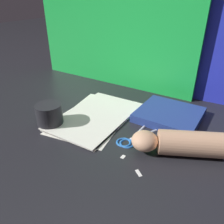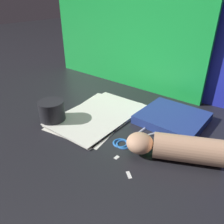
{
  "view_description": "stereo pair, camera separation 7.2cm",
  "coord_description": "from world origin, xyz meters",
  "px_view_note": "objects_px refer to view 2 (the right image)",
  "views": [
    {
      "loc": [
        0.3,
        -0.5,
        0.4
      ],
      "look_at": [
        0.0,
        0.06,
        0.06
      ],
      "focal_mm": 35.0,
      "sensor_mm": 36.0,
      "label": 1
    },
    {
      "loc": [
        0.36,
        -0.46,
        0.4
      ],
      "look_at": [
        0.0,
        0.06,
        0.06
      ],
      "focal_mm": 35.0,
      "sensor_mm": 36.0,
      "label": 2
    }
  ],
  "objects_px": {
    "book_closed": "(172,118)",
    "hand_forearm": "(175,147)",
    "paper_stack": "(98,115)",
    "mug": "(52,112)",
    "scissors": "(129,139)"
  },
  "relations": [
    {
      "from": "paper_stack",
      "to": "scissors",
      "type": "xyz_separation_m",
      "value": [
        0.18,
        -0.07,
        -0.0
      ]
    },
    {
      "from": "paper_stack",
      "to": "mug",
      "type": "xyz_separation_m",
      "value": [
        -0.11,
        -0.12,
        0.03
      ]
    },
    {
      "from": "book_closed",
      "to": "mug",
      "type": "bearing_deg",
      "value": -145.7
    },
    {
      "from": "paper_stack",
      "to": "hand_forearm",
      "type": "height_order",
      "value": "hand_forearm"
    },
    {
      "from": "paper_stack",
      "to": "hand_forearm",
      "type": "bearing_deg",
      "value": -12.48
    },
    {
      "from": "book_closed",
      "to": "scissors",
      "type": "distance_m",
      "value": 0.2
    },
    {
      "from": "paper_stack",
      "to": "hand_forearm",
      "type": "relative_size",
      "value": 1.4
    },
    {
      "from": "paper_stack",
      "to": "mug",
      "type": "relative_size",
      "value": 4.18
    },
    {
      "from": "paper_stack",
      "to": "scissors",
      "type": "distance_m",
      "value": 0.19
    },
    {
      "from": "hand_forearm",
      "to": "mug",
      "type": "xyz_separation_m",
      "value": [
        -0.43,
        -0.05,
        0.0
      ]
    },
    {
      "from": "paper_stack",
      "to": "book_closed",
      "type": "relative_size",
      "value": 1.59
    },
    {
      "from": "book_closed",
      "to": "hand_forearm",
      "type": "distance_m",
      "value": 0.2
    },
    {
      "from": "hand_forearm",
      "to": "mug",
      "type": "height_order",
      "value": "mug"
    },
    {
      "from": "scissors",
      "to": "mug",
      "type": "relative_size",
      "value": 1.85
    },
    {
      "from": "paper_stack",
      "to": "mug",
      "type": "height_order",
      "value": "mug"
    }
  ]
}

